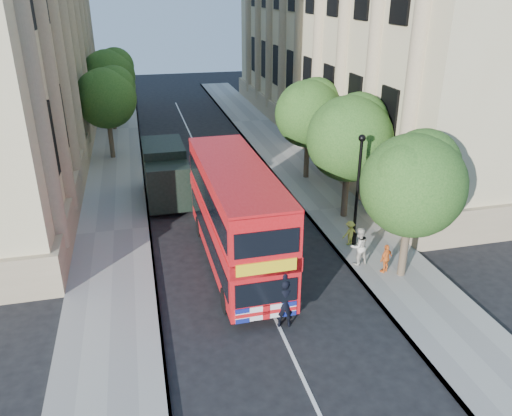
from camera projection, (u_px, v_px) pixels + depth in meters
ground at (287, 344)px, 16.64m from camera, size 120.00×120.00×0.00m
pavement_right at (335, 209)px, 26.76m from camera, size 3.50×80.00×0.12m
pavement_left at (114, 232)px, 24.26m from camera, size 3.50×80.00×0.12m
building_right at (373, 17)px, 37.37m from camera, size 12.00×38.00×18.00m
tree_right_near at (414, 180)px, 18.90m from camera, size 4.00×4.00×6.08m
tree_right_mid at (350, 134)px, 24.16m from camera, size 4.20×4.20×6.37m
tree_right_far at (309, 110)px, 29.55m from camera, size 4.00×4.00×6.15m
tree_left_far at (106, 95)px, 33.16m from camera, size 4.00×4.00×6.30m
tree_left_back at (109, 73)px, 40.17m from camera, size 4.20×4.20×6.65m
lamp_post at (357, 195)px, 22.05m from camera, size 0.32×0.32×5.16m
double_decker_bus at (236, 214)px, 20.54m from camera, size 2.64×9.42×4.33m
box_van at (166, 175)px, 27.43m from camera, size 2.28×5.43×3.09m
police_constable at (284, 303)px, 17.18m from camera, size 0.75×0.54×1.91m
woman_pedestrian at (359, 246)px, 20.96m from camera, size 0.92×0.78×1.68m
child_a at (386, 258)px, 20.45m from camera, size 0.80×0.61×1.26m
child_b at (350, 233)px, 22.69m from camera, size 0.84×0.62×1.16m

